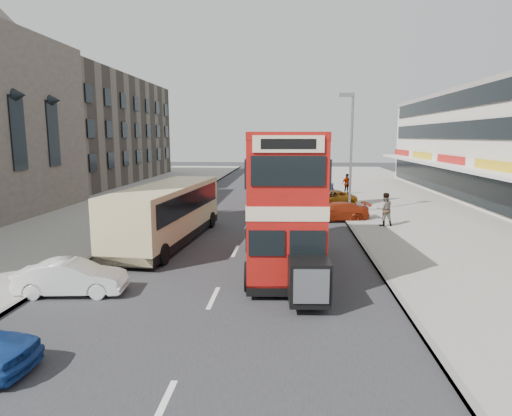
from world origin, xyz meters
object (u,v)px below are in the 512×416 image
at_px(street_lamp, 350,144).
at_px(car_left_front, 72,278).
at_px(coach, 167,211).
at_px(car_right_c, 314,186).
at_px(pedestrian_near, 385,209).
at_px(pedestrian_far, 347,184).
at_px(bus_second, 288,173).
at_px(cyclist, 312,200).
at_px(bus_main, 282,200).
at_px(car_right_a, 336,212).
at_px(car_right_b, 326,199).

relative_size(street_lamp, car_left_front, 2.26).
distance_m(coach, car_right_c, 22.44).
relative_size(pedestrian_near, pedestrian_far, 1.06).
height_order(bus_second, cyclist, bus_second).
bearing_deg(bus_main, pedestrian_near, -129.50).
bearing_deg(car_right_a, pedestrian_near, 44.76).
relative_size(car_right_a, pedestrian_near, 2.10).
relative_size(bus_main, cyclist, 4.35).
relative_size(car_right_b, car_right_c, 1.21).
bearing_deg(coach, car_right_a, 39.66).
bearing_deg(car_right_a, coach, -62.77).
distance_m(bus_second, cyclist, 3.91).
relative_size(street_lamp, car_right_a, 1.97).
bearing_deg(street_lamp, bus_main, -109.58).
distance_m(car_right_c, pedestrian_far, 3.54).
height_order(bus_main, car_left_front, bus_main).
bearing_deg(pedestrian_near, cyclist, -63.70).
relative_size(street_lamp, car_right_b, 1.79).
bearing_deg(bus_main, bus_second, -93.84).
height_order(coach, car_right_a, coach).
bearing_deg(car_right_c, bus_main, -6.04).
height_order(bus_second, car_right_a, bus_second).
distance_m(car_right_a, pedestrian_near, 3.31).
bearing_deg(street_lamp, pedestrian_far, 83.23).
relative_size(bus_second, car_right_a, 2.03).
xyz_separation_m(car_right_c, pedestrian_far, (2.83, -2.08, 0.43)).
height_order(bus_main, pedestrian_near, bus_main).
height_order(street_lamp, pedestrian_near, street_lamp).
relative_size(coach, car_right_c, 2.75).
bearing_deg(bus_second, car_left_front, 67.12).
height_order(street_lamp, bus_second, street_lamp).
xyz_separation_m(car_right_b, cyclist, (-1.12, -1.45, 0.12)).
relative_size(bus_second, car_right_c, 2.22).
bearing_deg(car_right_c, street_lamp, 7.77).
bearing_deg(car_right_b, car_right_a, -3.77).
relative_size(coach, car_right_b, 2.28).
height_order(bus_second, coach, bus_second).
xyz_separation_m(bus_main, car_right_c, (2.70, 24.42, -2.13)).
bearing_deg(street_lamp, pedestrian_near, -69.55).
bearing_deg(street_lamp, car_right_c, 97.50).
bearing_deg(car_right_c, car_right_a, 2.57).
xyz_separation_m(car_right_c, cyclist, (-0.72, -10.24, 0.11)).
xyz_separation_m(pedestrian_far, cyclist, (-3.55, -8.16, -0.32)).
height_order(car_left_front, car_right_a, car_right_a).
bearing_deg(car_right_c, bus_second, -19.08).
xyz_separation_m(pedestrian_near, pedestrian_far, (-0.33, 14.35, -0.06)).
bearing_deg(car_right_a, car_right_c, 174.81).
xyz_separation_m(bus_second, car_right_b, (2.93, -1.60, -1.78)).
height_order(bus_main, cyclist, bus_main).
height_order(pedestrian_near, pedestrian_far, pedestrian_near).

